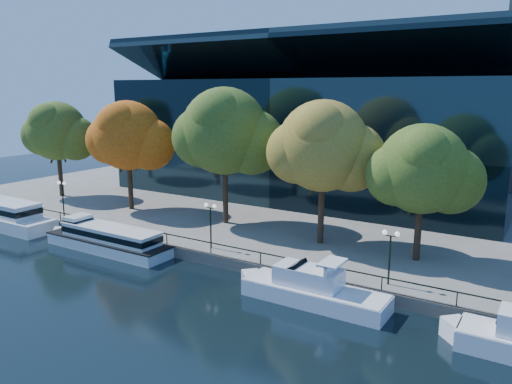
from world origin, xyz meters
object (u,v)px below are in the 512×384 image
Objects in this scene: tour_boat at (105,237)px; tree_2 at (226,133)px; cruiser_near at (309,288)px; lamp_2 at (390,245)px; tree_4 at (424,171)px; lamp_1 at (210,215)px; tree_0 at (57,132)px; tree_3 at (324,148)px; tree_1 at (128,137)px; large_vessel at (6,215)px; lamp_0 at (62,191)px.

tour_boat is 15.62m from tree_2.
cruiser_near is 6.59m from lamp_2.
tour_boat is 1.32× the size of tree_4.
cruiser_near is 12.43m from lamp_1.
tree_0 is 0.95× the size of tree_3.
tree_1 is (-28.14, 10.55, 8.40)m from cruiser_near.
tree_3 reaches higher than tree_0.
tree_1 is (13.14, -0.38, 0.09)m from tree_0.
tree_0 is 0.87× the size of tree_2.
large_vessel is 25.99m from tree_2.
tree_4 is at bearing 85.58° from lamp_2.
tour_boat is 14.65m from tree_1.
tree_1 is at bearing 159.45° from cruiser_near.
tree_1 is at bearing -1.65° from tree_0.
lamp_1 is at bearing 8.14° from large_vessel.
tree_0 is at bearing 165.18° from cruiser_near.
tree_2 is at bearing 27.34° from large_vessel.
tree_3 reaches higher than large_vessel.
tree_2 is at bearing 176.57° from tree_4.
tree_2 reaches higher than lamp_0.
tree_3 is at bearing -5.64° from tree_2.
tour_boat is at bearing 1.15° from large_vessel.
cruiser_near is 43.51m from tree_0.
tour_boat is at bearing 178.73° from cruiser_near.
tree_3 is at bearing 179.49° from tree_4.
tree_1 is (-6.72, 10.07, 8.24)m from tour_boat.
tree_2 is at bearing 174.36° from tree_3.
large_vessel is 1.06× the size of tree_3.
lamp_0 is at bearing -36.42° from tree_0.
tour_boat is at bearing -161.65° from lamp_1.
lamp_2 is (8.20, -6.44, -5.77)m from tree_3.
tree_3 is at bearing 12.99° from lamp_0.
tree_2 is 10.59m from lamp_1.
lamp_1 is (20.12, 0.00, 0.00)m from lamp_0.
large_vessel is 36.70m from cruiser_near.
cruiser_near is at bearing -14.82° from tree_0.
tree_1 is 24.48m from tree_3.
tree_3 reaches higher than lamp_1.
tree_2 reaches higher than lamp_2.
tree_4 is (5.02, 10.14, 7.42)m from cruiser_near.
lamp_1 is at bearing -140.46° from tree_3.
cruiser_near reaches higher than tour_boat.
tree_2 is (21.62, 11.18, 9.13)m from large_vessel.
tree_2 is at bearing 3.50° from tree_1.
lamp_1 is at bearing -158.89° from tree_4.
tour_boat is at bearing -172.75° from lamp_2.
lamp_2 is at bearing 5.00° from large_vessel.
tree_2 reaches higher than tree_1.
lamp_1 is (3.61, -7.57, -6.47)m from tree_2.
lamp_1 is (25.23, 3.61, 2.66)m from large_vessel.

